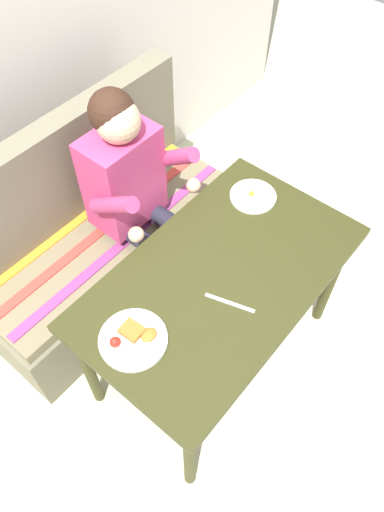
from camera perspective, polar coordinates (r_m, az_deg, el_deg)
name	(u,v)px	position (r m, az deg, el deg)	size (l,w,h in m)	color
ground_plane	(214,354)	(2.57, 2.62, -11.42)	(8.00, 8.00, 0.00)	beige
table	(220,285)	(2.00, 3.30, -3.45)	(1.20, 0.70, 0.73)	#303114
couch	(102,240)	(2.59, -10.50, 1.82)	(1.44, 0.56, 1.00)	#696450
person	(135,188)	(2.24, -6.75, 8.01)	(0.45, 0.61, 1.21)	#B7396A
plate_breakfast	(133,339)	(1.78, -6.97, -9.64)	(0.25, 0.25, 0.05)	white
plate_eggs	(253,196)	(2.21, 7.20, 7.03)	(0.21, 0.21, 0.04)	white
knife	(230,303)	(1.86, 4.47, -5.54)	(0.01, 0.20, 0.01)	silver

